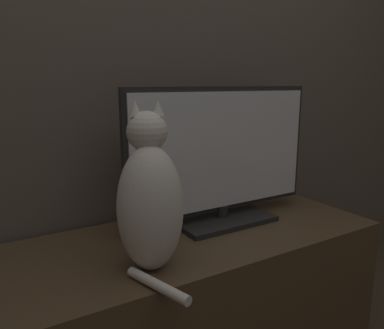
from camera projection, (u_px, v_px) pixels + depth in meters
wall_back at (133, 28)px, 1.44m from camera, size 4.80×0.05×2.60m
tv_stand at (176, 308)px, 1.39m from camera, size 1.55×0.56×0.55m
tv at (223, 159)px, 1.45m from camera, size 0.81×0.24×0.53m
cat at (150, 201)px, 1.08m from camera, size 0.24×0.34×0.50m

